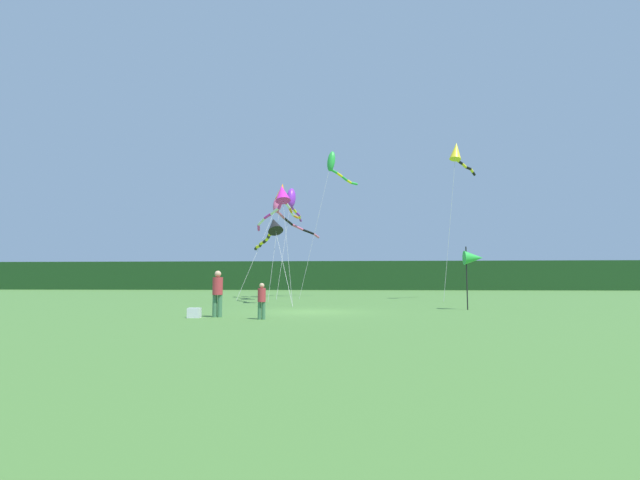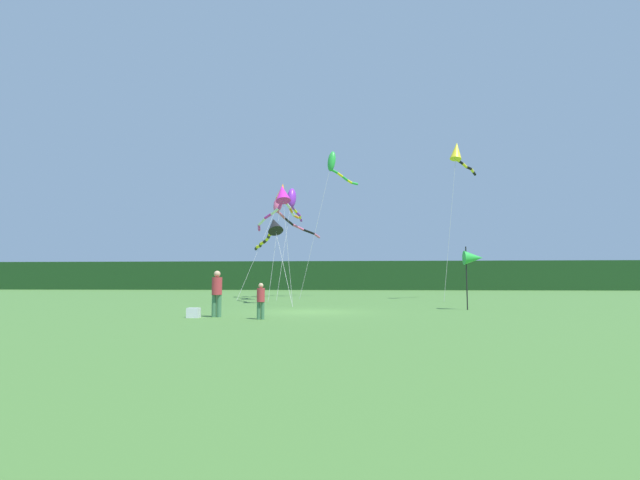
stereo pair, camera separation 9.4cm
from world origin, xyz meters
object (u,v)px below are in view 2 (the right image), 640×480
at_px(person_child, 261,299).
at_px(kite_rainbow, 284,210).
at_px(kite_yellow, 458,153).
at_px(kite_green, 334,164).
at_px(person_adult, 217,291).
at_px(banner_flag_pole, 473,258).
at_px(cooler_box, 193,313).
at_px(kite_purple, 292,200).
at_px(kite_black, 273,228).
at_px(kite_orange, 283,194).
at_px(kite_magenta, 280,197).

bearing_deg(person_child, kite_rainbow, 96.44).
bearing_deg(kite_rainbow, kite_yellow, -16.15).
bearing_deg(kite_yellow, kite_green, 157.69).
bearing_deg(person_adult, banner_flag_pole, 24.03).
relative_size(cooler_box, kite_purple, 0.05).
bearing_deg(banner_flag_pole, cooler_box, -155.98).
bearing_deg(person_child, kite_green, 84.62).
relative_size(person_child, cooler_box, 2.89).
height_order(banner_flag_pole, kite_purple, kite_purple).
bearing_deg(kite_black, cooler_box, -96.90).
distance_m(person_adult, person_child, 2.14).
bearing_deg(kite_green, person_child, -95.38).
relative_size(banner_flag_pole, kite_rainbow, 0.30).
height_order(person_child, kite_green, kite_green).
bearing_deg(kite_yellow, kite_orange, 178.96).
height_order(banner_flag_pole, kite_rainbow, kite_rainbow).
height_order(kite_orange, kite_yellow, kite_yellow).
bearing_deg(person_adult, kite_purple, 88.91).
relative_size(cooler_box, kite_orange, 0.05).
bearing_deg(kite_purple, kite_orange, -93.07).
xyz_separation_m(person_adult, person_child, (1.94, -0.88, -0.27)).
bearing_deg(cooler_box, kite_orange, 86.54).
distance_m(kite_green, kite_purple, 4.57).
bearing_deg(person_child, kite_yellow, 55.58).
xyz_separation_m(kite_green, kite_purple, (-3.47, 0.01, -2.98)).
xyz_separation_m(kite_orange, kite_magenta, (0.02, -1.54, -0.48)).
relative_size(kite_orange, kite_black, 1.42).
bearing_deg(person_child, kite_orange, 96.06).
relative_size(kite_orange, kite_magenta, 1.06).
bearing_deg(kite_yellow, kite_purple, 163.32).
distance_m(kite_orange, kite_purple, 3.61).
xyz_separation_m(person_adult, cooler_box, (-0.80, -0.35, -0.83)).
xyz_separation_m(person_adult, kite_purple, (0.37, 19.32, 7.12)).
relative_size(person_adult, kite_green, 0.15).
xyz_separation_m(kite_rainbow, kite_purple, (0.72, -0.08, 0.87)).
bearing_deg(kite_magenta, person_child, -83.41).
xyz_separation_m(banner_flag_pole, kite_orange, (-11.10, 10.70, 5.39)).
bearing_deg(kite_magenta, person_adult, -90.79).
bearing_deg(kite_magenta, cooler_box, -93.91).
xyz_separation_m(kite_rainbow, kite_magenta, (0.55, -5.21, 0.16)).
distance_m(person_child, cooler_box, 2.84).
bearing_deg(person_child, kite_purple, 94.44).
bearing_deg(kite_rainbow, kite_black, -85.25).
xyz_separation_m(person_adult, kite_green, (3.84, 19.32, 10.10)).
xyz_separation_m(person_child, kite_rainbow, (-2.29, 20.28, 6.52)).
height_order(kite_orange, kite_green, kite_green).
height_order(kite_black, kite_yellow, kite_yellow).
xyz_separation_m(person_child, kite_green, (1.90, 20.19, 10.36)).
xyz_separation_m(person_child, kite_orange, (-1.76, 16.61, 7.16)).
bearing_deg(person_adult, kite_yellow, 49.67).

